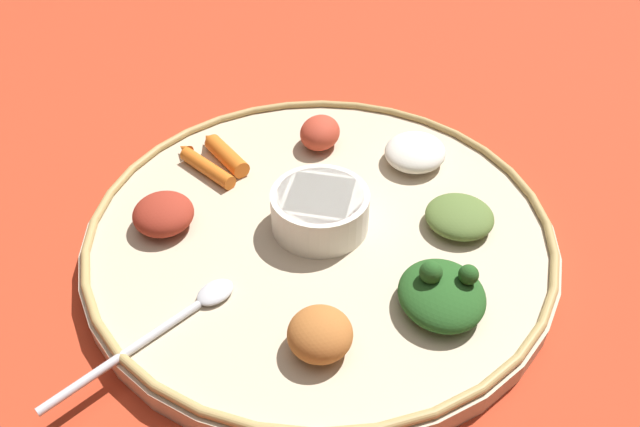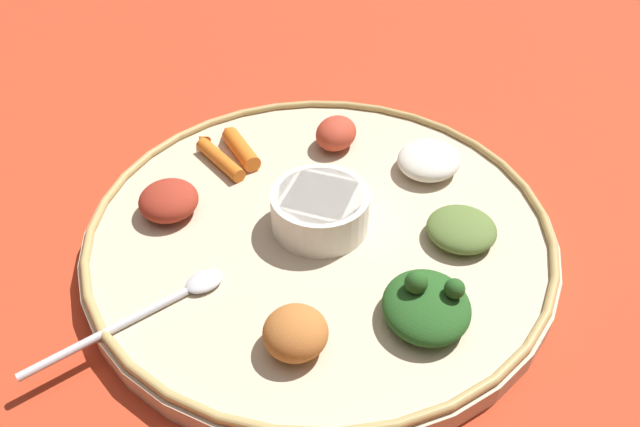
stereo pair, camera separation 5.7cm
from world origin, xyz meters
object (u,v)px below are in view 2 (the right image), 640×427
at_px(center_bowl, 320,209).
at_px(carrot_near_spoon, 239,146).
at_px(spoon, 159,305).
at_px(greens_pile, 427,305).
at_px(carrot_outer, 220,155).

distance_m(center_bowl, carrot_near_spoon, 0.15).
bearing_deg(spoon, greens_pile, -50.65).
distance_m(spoon, carrot_near_spoon, 0.22).
relative_size(center_bowl, spoon, 0.53).
height_order(greens_pile, carrot_near_spoon, greens_pile).
relative_size(center_bowl, carrot_near_spoon, 1.14).
bearing_deg(greens_pile, center_bowl, 79.47).
bearing_deg(carrot_outer, greens_pile, -96.19).
bearing_deg(carrot_outer, spoon, -145.30).
distance_m(greens_pile, carrot_outer, 0.29).
xyz_separation_m(greens_pile, carrot_near_spoon, (0.05, 0.28, -0.01)).
bearing_deg(spoon, carrot_near_spoon, 30.45).
bearing_deg(spoon, carrot_outer, 34.70).
bearing_deg(carrot_near_spoon, spoon, -149.55).
height_order(spoon, carrot_outer, carrot_outer).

